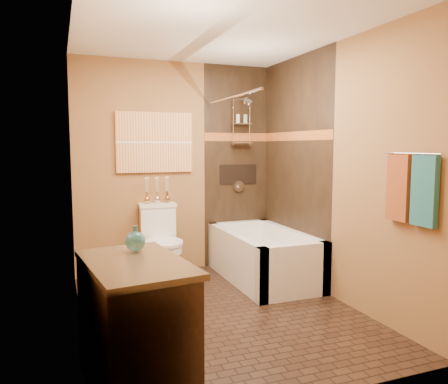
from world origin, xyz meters
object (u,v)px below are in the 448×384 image
bathtub (263,260)px  vanity (135,325)px  sunset_painting (155,142)px  toilet (161,241)px

bathtub → vanity: bearing=-134.6°
sunset_painting → toilet: (0.00, -0.27, -1.12)m
bathtub → toilet: (-1.06, 0.45, 0.20)m
sunset_painting → bathtub: size_ratio=0.60×
toilet → bathtub: bearing=-19.4°
sunset_painting → bathtub: bearing=-34.3°
vanity → bathtub: bearing=38.1°
bathtub → vanity: size_ratio=1.53×
sunset_painting → vanity: sunset_painting is taller
bathtub → toilet: size_ratio=1.78×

